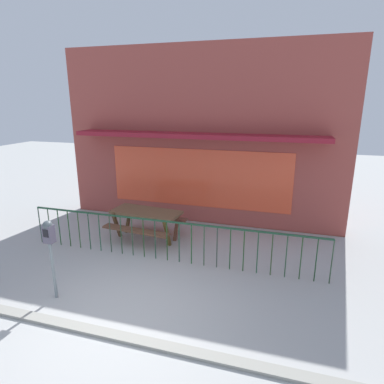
% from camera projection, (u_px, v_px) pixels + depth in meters
% --- Properties ---
extents(ground, '(40.00, 40.00, 0.00)m').
position_uv_depth(ground, '(122.00, 318.00, 5.46)').
color(ground, '#A6A8A5').
extents(pub_storefront, '(8.25, 1.22, 5.05)m').
position_uv_depth(pub_storefront, '(200.00, 137.00, 9.39)').
color(pub_storefront, brown).
rests_on(pub_storefront, ground).
extents(patio_fence_front, '(6.95, 0.04, 0.97)m').
position_uv_depth(patio_fence_front, '(167.00, 233.00, 7.28)').
color(patio_fence_front, '#1C452D').
rests_on(patio_fence_front, ground).
extents(picnic_table_left, '(1.92, 1.53, 0.79)m').
position_uv_depth(picnic_table_left, '(146.00, 217.00, 8.47)').
color(picnic_table_left, brown).
rests_on(picnic_table_left, ground).
extents(parking_meter_far, '(0.18, 0.17, 1.52)m').
position_uv_depth(parking_meter_far, '(49.00, 239.00, 5.73)').
color(parking_meter_far, slate).
rests_on(parking_meter_far, ground).
extents(curb_edge, '(11.55, 0.20, 0.11)m').
position_uv_depth(curb_edge, '(108.00, 335.00, 5.06)').
color(curb_edge, gray).
rests_on(curb_edge, ground).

